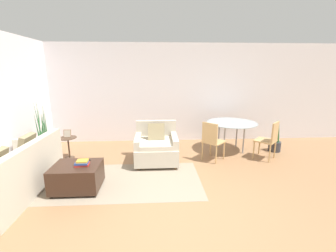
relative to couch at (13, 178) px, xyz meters
name	(u,v)px	position (x,y,z in m)	size (l,w,h in m)	color
ground_plane	(178,207)	(2.67, -0.53, -0.30)	(20.00, 20.00, 0.00)	#936B47
wall_back	(166,94)	(2.67, 2.89, 1.08)	(12.00, 0.06, 2.75)	white
wall_left	(2,104)	(-0.59, 0.97, 1.08)	(0.06, 12.00, 2.75)	white
area_rug	(120,181)	(1.68, 0.36, -0.30)	(2.99, 1.53, 0.01)	gray
couch	(13,178)	(0.00, 0.00, 0.00)	(0.94, 2.01, 0.90)	beige
armchair	(156,147)	(2.37, 1.26, 0.05)	(0.92, 0.94, 0.87)	beige
ottoman	(77,176)	(1.00, 0.11, -0.06)	(0.78, 0.64, 0.45)	#382319
book_stack	(82,163)	(1.11, 0.09, 0.19)	(0.25, 0.19, 0.09)	#B72D28
tv_remote_primary	(87,161)	(1.13, 0.27, 0.15)	(0.13, 0.12, 0.01)	black
potted_plant	(44,147)	(-0.25, 1.61, -0.01)	(0.42, 0.42, 1.36)	maroon
side_table	(68,144)	(0.32, 1.58, 0.06)	(0.39, 0.39, 0.51)	#4C3828
picture_frame	(67,134)	(0.32, 1.58, 0.30)	(0.17, 0.07, 0.18)	#8C6647
dining_table	(232,125)	(4.28, 1.91, 0.37)	(1.25, 1.25, 0.74)	#99A8AD
dining_chair_near_left	(212,139)	(3.61, 1.24, 0.22)	(0.59, 0.59, 0.90)	tan
dining_chair_near_right	(270,138)	(4.95, 1.24, 0.22)	(0.59, 0.59, 0.90)	tan
potted_plant_small	(275,143)	(5.39, 1.78, -0.08)	(0.30, 0.30, 0.83)	#333338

